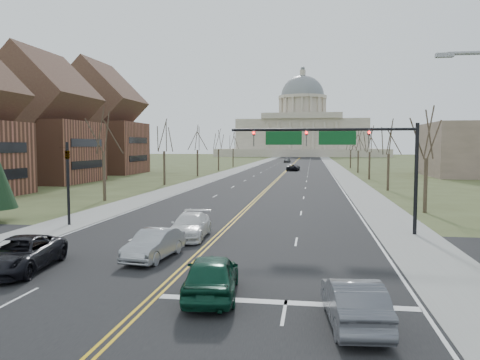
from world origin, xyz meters
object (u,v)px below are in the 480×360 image
(car_far_nb, at_px, (293,167))
(car_sb_inner_lead, at_px, (154,244))
(car_sb_inner_second, at_px, (190,226))
(car_far_sb, at_px, (287,160))
(car_sb_outer_lead, at_px, (19,254))
(car_nb_outer_lead, at_px, (354,302))
(signal_mast, at_px, (336,145))
(signal_left, at_px, (68,174))
(car_nb_inner_lead, at_px, (212,275))

(car_far_nb, bearing_deg, car_sb_inner_lead, 94.28)
(car_sb_inner_second, height_order, car_far_sb, car_far_sb)
(car_sb_outer_lead, bearing_deg, car_far_sb, 81.00)
(car_sb_inner_lead, bearing_deg, car_far_sb, 97.11)
(car_nb_outer_lead, relative_size, car_far_nb, 0.84)
(signal_mast, distance_m, car_nb_outer_lead, 17.03)
(signal_left, xyz_separation_m, car_nb_inner_lead, (13.67, -14.25, -2.88))
(signal_mast, relative_size, car_sb_inner_second, 2.33)
(car_sb_inner_second, bearing_deg, signal_mast, 17.70)
(car_nb_inner_lead, xyz_separation_m, car_sb_inner_lead, (-4.16, 5.39, -0.08))
(signal_left, height_order, car_sb_inner_lead, signal_left)
(car_nb_inner_lead, relative_size, car_sb_inner_second, 0.93)
(car_far_sb, bearing_deg, car_sb_outer_lead, -88.29)
(car_sb_inner_second, bearing_deg, car_nb_outer_lead, -58.44)
(signal_mast, relative_size, car_nb_outer_lead, 2.65)
(car_sb_inner_lead, relative_size, car_far_nb, 0.83)
(signal_left, xyz_separation_m, car_far_nb, (13.10, 76.31, -2.95))
(signal_left, bearing_deg, signal_mast, -0.00)
(car_far_sb, bearing_deg, signal_left, -90.35)
(car_nb_outer_lead, height_order, car_sb_outer_lead, car_sb_outer_lead)
(signal_mast, xyz_separation_m, car_sb_inner_lead, (-9.43, -8.86, -5.01))
(signal_mast, bearing_deg, car_sb_outer_lead, -140.90)
(signal_mast, bearing_deg, car_sb_inner_lead, -136.77)
(car_far_nb, bearing_deg, car_sb_inner_second, 94.41)
(signal_mast, xyz_separation_m, car_nb_outer_lead, (-0.18, -16.28, -4.99))
(car_nb_outer_lead, xyz_separation_m, car_sb_outer_lead, (-14.57, 4.29, 0.02))
(signal_left, bearing_deg, car_sb_inner_second, -18.70)
(signal_mast, bearing_deg, signal_left, 180.00)
(car_sb_outer_lead, height_order, car_far_sb, car_far_sb)
(car_sb_inner_lead, distance_m, car_far_sb, 136.23)
(signal_mast, relative_size, car_far_nb, 2.23)
(signal_left, bearing_deg, car_far_nb, 80.26)
(car_sb_inner_second, xyz_separation_m, car_far_nb, (3.16, 79.67, -0.00))
(car_far_nb, bearing_deg, car_far_sb, -78.70)
(car_nb_inner_lead, relative_size, car_sb_inner_lead, 1.08)
(car_far_sb, bearing_deg, car_far_nb, -81.71)
(signal_left, xyz_separation_m, car_far_sb, (8.98, 127.37, -2.88))
(car_nb_inner_lead, xyz_separation_m, car_far_sb, (-4.69, 141.62, -0.01))
(car_sb_inner_second, distance_m, car_far_sb, 130.74)
(car_nb_outer_lead, distance_m, car_far_nb, 92.77)
(signal_left, relative_size, car_sb_inner_lead, 1.33)
(car_nb_inner_lead, bearing_deg, car_nb_outer_lead, 151.21)
(car_nb_outer_lead, distance_m, car_sb_inner_second, 15.65)
(car_sb_inner_second, bearing_deg, car_far_sb, 87.65)
(signal_mast, bearing_deg, car_sb_inner_second, -159.53)
(car_sb_outer_lead, bearing_deg, car_nb_outer_lead, -23.45)
(signal_mast, height_order, car_sb_outer_lead, signal_mast)
(signal_mast, height_order, car_sb_inner_second, signal_mast)
(car_sb_inner_lead, height_order, car_sb_inner_second, car_sb_inner_second)
(car_sb_inner_lead, bearing_deg, car_far_nb, 94.47)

